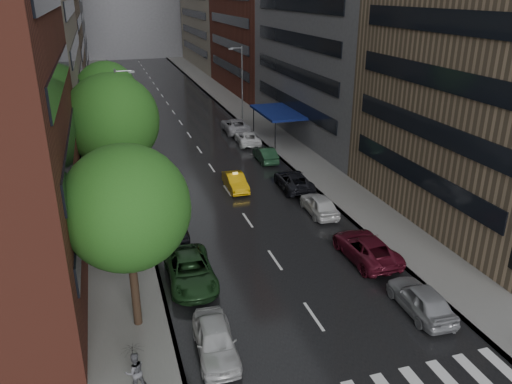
{
  "coord_description": "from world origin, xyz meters",
  "views": [
    {
      "loc": [
        -9.08,
        -15.36,
        15.45
      ],
      "look_at": [
        0.0,
        13.96,
        3.0
      ],
      "focal_mm": 35.0,
      "sensor_mm": 36.0,
      "label": 1
    }
  ],
  "objects": [
    {
      "name": "ground",
      "position": [
        0.0,
        0.0,
        0.0
      ],
      "size": [
        220.0,
        220.0,
        0.0
      ],
      "primitive_type": "plane",
      "color": "gray",
      "rests_on": "ground"
    },
    {
      "name": "sidewalk_left",
      "position": [
        -9.0,
        50.0,
        0.07
      ],
      "size": [
        4.0,
        140.0,
        0.15
      ],
      "primitive_type": "cube",
      "color": "gray",
      "rests_on": "ground"
    },
    {
      "name": "taxi",
      "position": [
        0.72,
        22.09,
        0.68
      ],
      "size": [
        1.46,
        4.13,
        1.36
      ],
      "primitive_type": "imported",
      "rotation": [
        0.0,
        0.0,
        -0.01
      ],
      "color": "#DFA20B",
      "rests_on": "ground"
    },
    {
      "name": "parked_cars_left",
      "position": [
        -5.4,
        12.28,
        0.74
      ],
      "size": [
        2.66,
        24.66,
        1.53
      ],
      "color": "#BDBDBD",
      "rests_on": "ground"
    },
    {
      "name": "sidewalk_right",
      "position": [
        9.0,
        50.0,
        0.07
      ],
      "size": [
        4.0,
        140.0,
        0.15
      ],
      "primitive_type": "cube",
      "color": "gray",
      "rests_on": "ground"
    },
    {
      "name": "ped_black_umbrella",
      "position": [
        -9.04,
        1.48,
        1.38
      ],
      "size": [
        0.96,
        0.98,
        2.09
      ],
      "color": "#56565B",
      "rests_on": "sidewalk_left"
    },
    {
      "name": "street_lamp_right",
      "position": [
        7.72,
        45.0,
        4.89
      ],
      "size": [
        1.74,
        0.22,
        9.0
      ],
      "color": "gray",
      "rests_on": "sidewalk_right"
    },
    {
      "name": "awning",
      "position": [
        8.98,
        35.0,
        3.13
      ],
      "size": [
        4.0,
        8.0,
        3.12
      ],
      "color": "navy",
      "rests_on": "sidewalk_right"
    },
    {
      "name": "tree_mid",
      "position": [
        -8.6,
        19.78,
        7.09
      ],
      "size": [
        6.5,
        6.5,
        10.35
      ],
      "color": "#382619",
      "rests_on": "ground"
    },
    {
      "name": "road",
      "position": [
        0.0,
        50.0,
        0.01
      ],
      "size": [
        14.0,
        140.0,
        0.01
      ],
      "primitive_type": "cube",
      "color": "black",
      "rests_on": "ground"
    },
    {
      "name": "tree_near",
      "position": [
        -8.6,
        5.9,
        6.37
      ],
      "size": [
        5.84,
        5.84,
        9.3
      ],
      "color": "#382619",
      "rests_on": "ground"
    },
    {
      "name": "parked_cars_right",
      "position": [
        5.4,
        22.38,
        0.75
      ],
      "size": [
        2.85,
        42.1,
        1.6
      ],
      "color": "gray",
      "rests_on": "ground"
    },
    {
      "name": "tree_far",
      "position": [
        -8.6,
        34.49,
        6.38
      ],
      "size": [
        5.85,
        5.85,
        9.32
      ],
      "color": "#382619",
      "rests_on": "ground"
    },
    {
      "name": "street_lamp_left",
      "position": [
        -7.72,
        30.0,
        4.89
      ],
      "size": [
        1.74,
        0.22,
        9.0
      ],
      "color": "gray",
      "rests_on": "sidewalk_left"
    }
  ]
}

